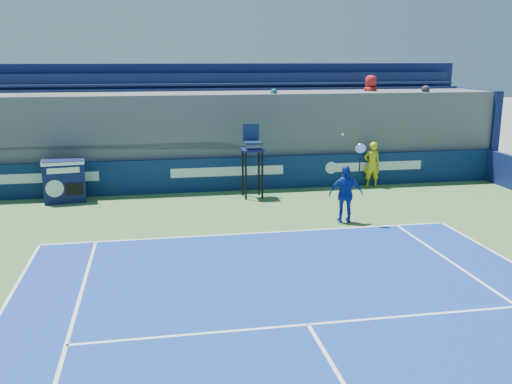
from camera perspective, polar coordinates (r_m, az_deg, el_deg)
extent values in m
imported|color=gold|center=(21.20, 11.52, 2.73)|extent=(0.63, 0.44, 1.66)
cube|color=white|center=(15.37, -0.26, -4.14)|extent=(10.97, 0.07, 0.00)
cube|color=white|center=(10.40, 5.24, -13.05)|extent=(8.23, 0.07, 0.00)
cube|color=#0D1F4A|center=(20.23, -2.88, 1.79)|extent=(20.40, 0.20, 1.20)
cube|color=white|center=(20.23, -19.94, 1.34)|extent=(3.20, 0.01, 0.32)
cube|color=white|center=(20.10, -2.84, 2.06)|extent=(4.00, 0.01, 0.32)
cube|color=white|center=(21.51, 11.85, 2.54)|extent=(3.60, 0.01, 0.32)
cylinder|color=white|center=(20.93, 7.53, 2.41)|extent=(0.44, 0.01, 0.44)
cube|color=#0D1345|center=(19.61, -18.64, 1.03)|extent=(1.38, 0.87, 1.40)
cube|color=white|center=(19.50, -18.77, 2.84)|extent=(1.41, 0.90, 0.10)
cylinder|color=silver|center=(19.30, -19.49, 0.32)|extent=(0.56, 0.10, 0.56)
cube|color=black|center=(19.30, -17.70, 0.30)|extent=(0.55, 0.10, 0.40)
cube|color=white|center=(19.18, -18.72, 2.04)|extent=(0.99, 0.15, 0.18)
cylinder|color=black|center=(18.85, -1.02, 1.58)|extent=(0.07, 0.07, 1.60)
cylinder|color=black|center=(18.96, 0.64, 1.65)|extent=(0.07, 0.07, 1.60)
cylinder|color=black|center=(19.39, -1.33, 1.90)|extent=(0.07, 0.07, 1.60)
cylinder|color=black|center=(19.50, 0.29, 1.97)|extent=(0.07, 0.07, 1.60)
cube|color=#0E1348|center=(19.03, -0.36, 4.23)|extent=(0.72, 0.72, 0.06)
cube|color=#14214C|center=(18.89, -0.30, 4.93)|extent=(0.56, 0.46, 0.08)
cube|color=#14204B|center=(19.20, -0.52, 5.97)|extent=(0.55, 0.07, 0.60)
imported|color=#122F96|center=(16.41, 8.97, -0.22)|extent=(1.03, 0.57, 1.65)
cylinder|color=black|center=(16.21, 10.33, 2.68)|extent=(0.07, 0.16, 0.39)
torus|color=silver|center=(16.06, 10.42, 4.31)|extent=(0.31, 0.19, 0.29)
cylinder|color=white|center=(16.06, 10.42, 4.31)|extent=(0.26, 0.14, 0.24)
sphere|color=yellow|center=(15.99, 8.68, 5.68)|extent=(0.07, 0.07, 0.07)
cube|color=#4B4B50|center=(21.91, -3.57, 5.56)|extent=(20.40, 3.60, 3.38)
cube|color=#4B4B50|center=(20.61, -3.11, 4.47)|extent=(20.40, 0.90, 0.55)
cube|color=#121F46|center=(20.45, -3.09, 5.74)|extent=(20.00, 0.45, 0.08)
cube|color=#121F46|center=(20.67, -3.19, 6.38)|extent=(20.00, 0.06, 0.45)
cube|color=#4B4B50|center=(21.42, -3.44, 6.29)|extent=(20.40, 0.90, 0.55)
cube|color=#121F46|center=(21.27, -3.42, 7.52)|extent=(20.00, 0.45, 0.08)
cube|color=#121F46|center=(21.50, -3.51, 8.12)|extent=(20.00, 0.06, 0.45)
cube|color=#4B4B50|center=(22.25, -3.75, 7.97)|extent=(20.40, 0.90, 0.55)
cube|color=#121F46|center=(22.11, -3.74, 9.17)|extent=(20.00, 0.45, 0.08)
cube|color=#121F46|center=(22.35, -3.82, 9.72)|extent=(20.00, 0.06, 0.45)
cube|color=#4B4B50|center=(23.10, -4.04, 9.52)|extent=(20.40, 0.90, 0.55)
cube|color=#121F46|center=(22.97, -4.03, 10.69)|extent=(20.00, 0.45, 0.08)
cube|color=#121F46|center=(23.21, -4.11, 11.21)|extent=(20.00, 0.06, 0.45)
cube|color=#0C1647|center=(23.77, -4.16, 7.39)|extent=(20.80, 0.30, 4.40)
cube|color=#0C1647|center=(25.31, 20.50, 5.81)|extent=(0.30, 3.90, 3.40)
imported|color=white|center=(20.26, -10.31, 7.25)|extent=(1.13, 0.79, 1.60)
imported|color=teal|center=(20.72, 1.84, 7.84)|extent=(1.11, 0.64, 1.79)
imported|color=#A21717|center=(22.70, 11.35, 9.30)|extent=(0.92, 0.72, 1.66)
imported|color=black|center=(22.65, 16.38, 7.86)|extent=(0.69, 0.47, 1.85)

